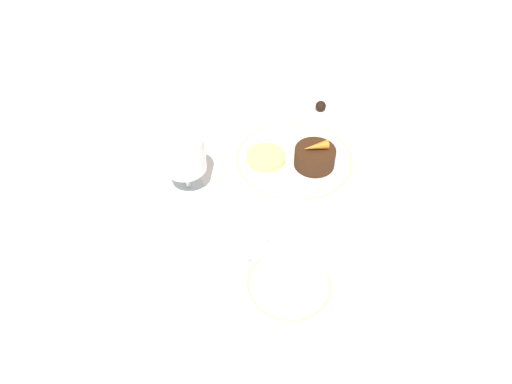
# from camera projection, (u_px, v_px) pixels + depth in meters

# --- Properties ---
(ground_plane) EXTENTS (3.00, 3.00, 0.00)m
(ground_plane) POSITION_uv_depth(u_px,v_px,m) (274.00, 177.00, 0.92)
(ground_plane) COLOR white
(dinner_plate) EXTENTS (0.23, 0.23, 0.01)m
(dinner_plate) POSITION_uv_depth(u_px,v_px,m) (294.00, 161.00, 0.94)
(dinner_plate) COLOR white
(dinner_plate) RESTS_ON ground_plane
(saucer) EXTENTS (0.14, 0.14, 0.01)m
(saucer) POSITION_uv_depth(u_px,v_px,m) (289.00, 285.00, 0.75)
(saucer) COLOR white
(saucer) RESTS_ON ground_plane
(coffee_cup) EXTENTS (0.12, 0.10, 0.06)m
(coffee_cup) POSITION_uv_depth(u_px,v_px,m) (293.00, 273.00, 0.73)
(coffee_cup) COLOR white
(coffee_cup) RESTS_ON saucer
(spoon) EXTENTS (0.09, 0.09, 0.00)m
(spoon) POSITION_uv_depth(u_px,v_px,m) (275.00, 260.00, 0.78)
(spoon) COLOR silver
(spoon) RESTS_ON saucer
(wine_glass) EXTENTS (0.07, 0.07, 0.12)m
(wine_glass) POSITION_uv_depth(u_px,v_px,m) (184.00, 156.00, 0.85)
(wine_glass) COLOR silver
(wine_glass) RESTS_ON ground_plane
(fork) EXTENTS (0.03, 0.18, 0.01)m
(fork) POSITION_uv_depth(u_px,v_px,m) (244.00, 119.00, 1.04)
(fork) COLOR silver
(fork) RESTS_ON ground_plane
(dessert_cake) EXTENTS (0.08, 0.08, 0.04)m
(dessert_cake) POSITION_uv_depth(u_px,v_px,m) (315.00, 157.00, 0.91)
(dessert_cake) COLOR #381E0F
(dessert_cake) RESTS_ON dinner_plate
(carrot_garnish) EXTENTS (0.03, 0.05, 0.02)m
(carrot_garnish) POSITION_uv_depth(u_px,v_px,m) (316.00, 147.00, 0.89)
(carrot_garnish) COLOR orange
(carrot_garnish) RESTS_ON dessert_cake
(pineapple_slice) EXTENTS (0.07, 0.07, 0.01)m
(pineapple_slice) POSITION_uv_depth(u_px,v_px,m) (266.00, 157.00, 0.93)
(pineapple_slice) COLOR #EFE075
(pineapple_slice) RESTS_ON dinner_plate
(chocolate_truffle) EXTENTS (0.02, 0.02, 0.02)m
(chocolate_truffle) POSITION_uv_depth(u_px,v_px,m) (321.00, 106.00, 1.05)
(chocolate_truffle) COLOR black
(chocolate_truffle) RESTS_ON ground_plane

